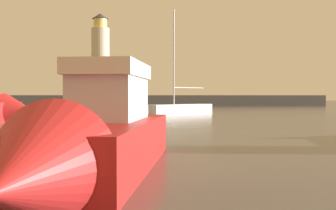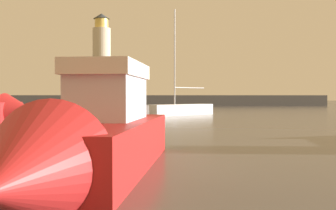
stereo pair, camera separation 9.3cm
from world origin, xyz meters
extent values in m
plane|color=#4C4742|center=(0.00, 35.13, 0.00)|extent=(220.00, 220.00, 0.00)
cube|color=#423F3D|center=(0.00, 70.27, 0.97)|extent=(66.62, 5.07, 1.94)
cylinder|color=beige|center=(-8.10, 70.27, 7.95)|extent=(3.19, 3.19, 12.01)
cylinder|color=#F2CC59|center=(-8.10, 70.27, 14.79)|extent=(2.40, 2.40, 1.68)
cone|color=#33383D|center=(-8.10, 70.27, 16.11)|extent=(2.87, 2.87, 0.96)
cube|color=silver|center=(-4.87, 29.90, 0.54)|extent=(5.36, 2.47, 1.07)
cone|color=silver|center=(-7.98, 29.65, 0.59)|extent=(2.00, 2.11, 1.97)
cube|color=#232328|center=(-4.28, 29.95, 1.79)|extent=(2.03, 1.58, 1.44)
cube|color=silver|center=(-4.28, 29.95, 2.76)|extent=(2.23, 1.73, 0.50)
cone|color=#B21E1E|center=(-11.20, 25.96, 0.77)|extent=(3.03, 3.13, 2.51)
cube|color=#B21E1E|center=(-4.72, 7.97, 0.60)|extent=(3.88, 7.79, 1.20)
cone|color=#B21E1E|center=(-5.64, 3.75, 0.66)|extent=(2.66, 2.56, 2.27)
cube|color=silver|center=(-4.57, 8.68, 1.77)|extent=(2.14, 3.24, 1.13)
cube|color=silver|center=(-4.57, 8.68, 2.53)|extent=(2.36, 3.57, 0.40)
cube|color=white|center=(1.22, 35.67, 0.51)|extent=(7.13, 6.05, 1.02)
cylinder|color=#B7B7BC|center=(0.61, 35.20, 5.50)|extent=(0.12, 0.12, 8.96)
cylinder|color=#B7B7BC|center=(2.28, 36.48, 2.63)|extent=(3.39, 2.63, 0.09)
sphere|color=red|center=(-4.25, 23.94, 0.49)|extent=(0.97, 0.97, 0.97)
camera|label=1|loc=(-4.27, -2.09, 1.83)|focal=42.54mm
camera|label=2|loc=(-4.18, -2.10, 1.83)|focal=42.54mm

